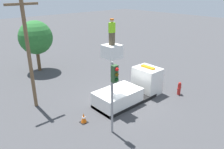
% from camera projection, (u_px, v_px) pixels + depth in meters
% --- Properties ---
extents(ground_plane, '(120.00, 120.00, 0.00)m').
position_uv_depth(ground_plane, '(125.00, 102.00, 17.53)').
color(ground_plane, '#424244').
extents(bucket_truck, '(6.09, 2.23, 4.90)m').
position_uv_depth(bucket_truck, '(130.00, 89.00, 17.50)').
color(bucket_truck, black).
rests_on(bucket_truck, ground).
extents(worker, '(0.40, 0.26, 1.75)m').
position_uv_depth(worker, '(112.00, 32.00, 14.50)').
color(worker, brown).
rests_on(worker, bucket_truck).
extents(traffic_light_pole, '(0.34, 0.57, 4.68)m').
position_uv_depth(traffic_light_pole, '(114.00, 85.00, 12.54)').
color(traffic_light_pole, gray).
rests_on(traffic_light_pole, ground).
extents(fire_hydrant, '(0.52, 0.28, 1.14)m').
position_uv_depth(fire_hydrant, '(179.00, 88.00, 18.55)').
color(fire_hydrant, '#B2231E').
rests_on(fire_hydrant, ground).
extents(traffic_cone_rear, '(0.48, 0.48, 0.72)m').
position_uv_depth(traffic_cone_rear, '(84.00, 118.00, 14.71)').
color(traffic_cone_rear, black).
rests_on(traffic_cone_rear, ground).
extents(tree_left_bg, '(3.52, 3.52, 5.44)m').
position_uv_depth(tree_left_bg, '(36.00, 38.00, 22.88)').
color(tree_left_bg, brown).
rests_on(tree_left_bg, ground).
extents(utility_pole, '(2.20, 0.26, 8.14)m').
position_uv_depth(utility_pole, '(28.00, 51.00, 15.34)').
color(utility_pole, brown).
rests_on(utility_pole, ground).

